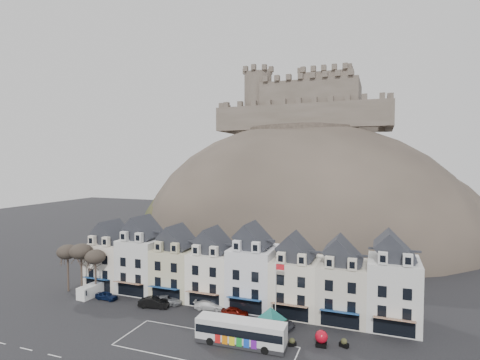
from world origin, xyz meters
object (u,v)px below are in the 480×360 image
car_navy (107,296)px  car_silver (167,300)px  white_van (90,291)px  bus (241,331)px  car_black (154,303)px  car_maroon (235,312)px  car_charcoal (277,321)px  flagpole (276,289)px  car_white (209,305)px  bus_shelter (271,314)px  red_buoy (321,338)px

car_navy → car_silver: bearing=-80.5°
car_silver → white_van: bearing=76.1°
bus → car_black: (-16.80, 6.44, -0.97)m
car_navy → car_maroon: size_ratio=0.95×
car_charcoal → white_van: bearing=105.4°
flagpole → car_black: bearing=-178.5°
white_van → bus: bearing=-9.3°
car_black → car_maroon: size_ratio=1.19×
car_white → car_black: bearing=94.5°
car_charcoal → car_navy: bearing=105.5°
bus_shelter → white_van: size_ratio=1.30×
bus_shelter → red_buoy: 6.80m
bus → car_silver: size_ratio=2.29×
flagpole → car_silver: (-18.23, 1.20, -4.38)m
car_black → car_charcoal: bearing=-101.1°
white_van → car_maroon: bearing=5.7°
car_black → car_charcoal: 19.67m
bus_shelter → car_silver: 19.24m
white_van → car_maroon: (25.62, 1.03, -0.31)m
red_buoy → car_charcoal: 7.20m
flagpole → car_silver: size_ratio=1.79×
car_black → car_silver: 2.09m
flagpole → car_white: 12.12m
car_navy → car_white: 17.63m
car_silver → flagpole: bearing=-113.9°
car_black → bus_shelter: bearing=-110.1°
bus → car_white: 12.28m
car_navy → car_maroon: (22.20, 1.14, 0.03)m
flagpole → white_van: size_ratio=2.00×
flagpole → car_black: size_ratio=1.87×
bus_shelter → white_van: (-32.29, 3.33, -2.06)m
red_buoy → car_white: (-17.86, 5.49, -0.32)m
bus → car_maroon: size_ratio=2.83×
car_navy → car_black: (9.20, -0.09, 0.13)m
car_white → car_navy: bearing=86.1°
bus → car_white: bearing=132.0°
car_white → car_maroon: bearing=-114.7°
flagpole → car_maroon: (-6.43, 0.73, -4.39)m
bus_shelter → car_black: bus_shelter is taller
car_charcoal → bus: bearing=171.6°
bus → bus_shelter: (2.88, 3.31, 1.29)m
car_white → car_charcoal: (11.38, -2.35, 0.13)m
bus → red_buoy: (9.35, 3.30, -0.77)m
car_silver → bus: bearing=-137.7°
car_maroon → white_van: bearing=85.2°
red_buoy → car_charcoal: size_ratio=0.40×
car_navy → car_charcoal: size_ratio=0.80×
car_white → bus: bearing=-147.2°
red_buoy → car_black: bearing=173.2°
car_navy → car_maroon: car_maroon is taller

